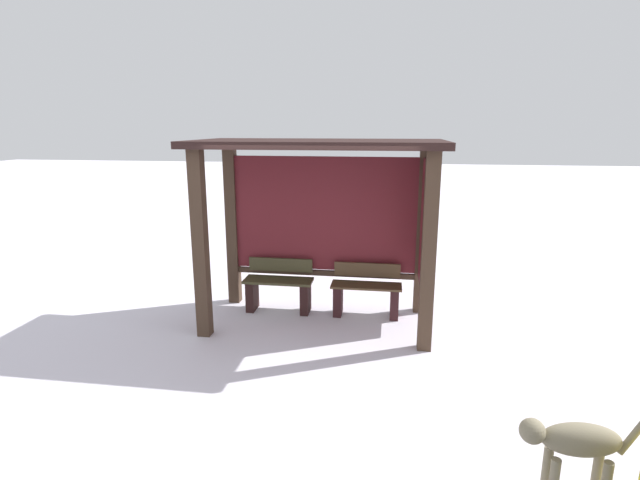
# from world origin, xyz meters

# --- Properties ---
(ground_plane) EXTENTS (60.00, 60.00, 0.00)m
(ground_plane) POSITION_xyz_m (0.00, 0.00, 0.00)
(ground_plane) COLOR silver
(bus_shelter) EXTENTS (3.27, 1.68, 2.54)m
(bus_shelter) POSITION_xyz_m (0.11, 0.21, 1.81)
(bus_shelter) COLOR #422F23
(bus_shelter) RESTS_ON ground
(bench_left_inside) EXTENTS (1.02, 0.38, 0.78)m
(bench_left_inside) POSITION_xyz_m (-0.65, 0.36, 0.35)
(bench_left_inside) COLOR #413C24
(bench_left_inside) RESTS_ON ground
(bench_center_inside) EXTENTS (1.02, 0.36, 0.76)m
(bench_center_inside) POSITION_xyz_m (0.65, 0.36, 0.34)
(bench_center_inside) COLOR #4F3A25
(bench_center_inside) RESTS_ON ground
(dog) EXTENTS (0.88, 0.26, 0.67)m
(dog) POSITION_xyz_m (2.35, -2.99, 0.45)
(dog) COLOR gray
(dog) RESTS_ON ground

